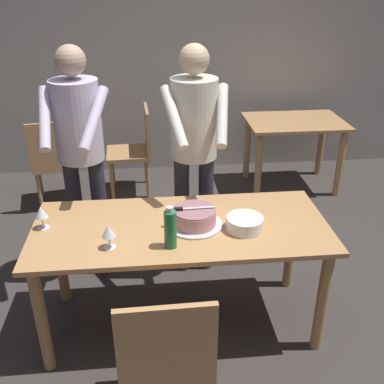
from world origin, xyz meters
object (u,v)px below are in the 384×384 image
Objects in this scene: water_bottle at (170,229)px; chair_near_side at (166,356)px; main_dining_table at (181,241)px; background_chair_0 at (136,147)px; cake_on_platter at (194,218)px; plate_stack at (245,223)px; background_table at (294,135)px; cake_knife at (182,209)px; wine_glass_far at (108,232)px; wine_glass_near at (41,213)px; background_chair_1 at (55,159)px; person_standing_beside at (80,142)px; person_cutting_cake at (194,140)px.

chair_near_side is at bearing -96.14° from water_bottle.
main_dining_table is 1.98× the size of background_chair_0.
plate_stack is (0.29, -0.08, -0.01)m from cake_on_platter.
background_table is at bearing 65.19° from plate_stack.
cake_knife is 0.27× the size of background_table.
wine_glass_far reaches higher than cake_knife.
cake_knife is at bearing 79.36° from chair_near_side.
cake_on_platter is 0.90m from wine_glass_near.
background_table is at bearing 56.30° from main_dining_table.
wine_glass_far is (-0.78, -0.12, 0.06)m from plate_stack.
plate_stack is at bearing 17.40° from water_bottle.
background_chair_1 reaches higher than plate_stack.
cake_on_platter reaches higher than main_dining_table.
cake_knife is 0.30× the size of background_chair_1.
background_chair_0 is (-0.24, 2.26, -0.37)m from water_bottle.
chair_near_side is 2.73m from background_chair_1.
background_table is (0.96, 2.08, -0.21)m from plate_stack.
cake_on_platter is 0.38× the size of background_chair_0.
wine_glass_far is at bearing -31.56° from wine_glass_near.
person_standing_beside is 1.91× the size of background_chair_0.
plate_stack is at bearing -71.23° from person_cutting_cake.
background_table is at bearing 57.63° from water_bottle.
cake_on_platter is 0.20× the size of person_standing_beside.
chair_near_side is (-0.13, -0.76, -0.15)m from main_dining_table.
water_bottle is 2.65m from background_table.
cake_on_platter is at bearing -3.50° from main_dining_table.
cake_on_platter reaches higher than plate_stack.
cake_on_platter is 0.10m from cake_knife.
background_table is (1.41, 2.22, -0.29)m from water_bottle.
main_dining_table is 1.04× the size of person_cutting_cake.
person_cutting_cake is 1.91× the size of chair_near_side.
person_standing_beside reaches higher than chair_near_side.
person_standing_beside reaches higher than wine_glass_near.
cake_on_platter is 0.27m from water_bottle.
wine_glass_far is 0.89m from person_standing_beside.
plate_stack is at bearing -11.38° from cake_knife.
background_chair_1 is at bearing 110.89° from person_standing_beside.
plate_stack is 1.53× the size of wine_glass_near.
background_chair_0 is (-0.69, 2.12, -0.30)m from plate_stack.
chair_near_side is at bearing -126.43° from plate_stack.
person_cutting_cake is at bearing 75.25° from water_bottle.
person_standing_beside reaches higher than background_chair_0.
chair_near_side reaches higher than background_table.
chair_near_side is at bearing -86.23° from background_chair_0.
background_chair_1 is (-1.09, 1.79, -0.15)m from main_dining_table.
background_table is (2.16, 1.95, -0.28)m from wine_glass_near.
wine_glass_far is at bearing -154.08° from main_dining_table.
main_dining_table is 0.75m from person_cutting_cake.
wine_glass_near is 0.48m from wine_glass_far.
main_dining_table is 0.79m from chair_near_side.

